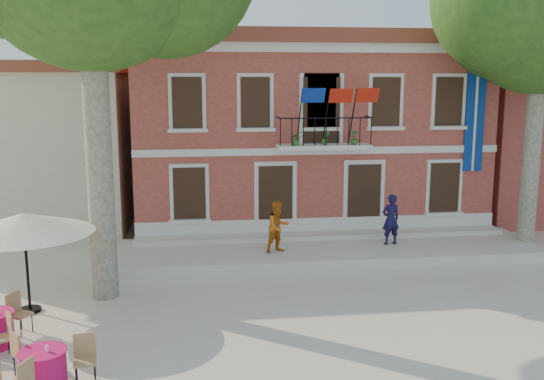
{
  "coord_description": "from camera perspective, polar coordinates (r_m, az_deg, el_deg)",
  "views": [
    {
      "loc": [
        -2.36,
        -14.74,
        5.75
      ],
      "look_at": [
        -0.04,
        3.5,
        2.4
      ],
      "focal_mm": 40.0,
      "sensor_mm": 36.0,
      "label": 1
    }
  ],
  "objects": [
    {
      "name": "plane_tree_east",
      "position": [
        22.19,
        24.13,
        15.09
      ],
      "size": [
        5.46,
        5.46,
        10.73
      ],
      "color": "#A59E84",
      "rests_on": "ground"
    },
    {
      "name": "pedestrian_orange",
      "position": [
        19.37,
        0.58,
        -3.48
      ],
      "size": [
        1.0,
        0.92,
        1.66
      ],
      "primitive_type": "imported",
      "rotation": [
        0.0,
        0.0,
        0.46
      ],
      "color": "orange",
      "rests_on": "terrace"
    },
    {
      "name": "terrace",
      "position": [
        20.42,
        5.4,
        -5.65
      ],
      "size": [
        14.0,
        3.4,
        0.3
      ],
      "primitive_type": "cube",
      "color": "silver",
      "rests_on": "ground"
    },
    {
      "name": "cafe_table_1",
      "position": [
        12.6,
        -20.71,
        -15.38
      ],
      "size": [
        1.74,
        1.85,
        0.95
      ],
      "color": "#E0155E",
      "rests_on": "ground"
    },
    {
      "name": "ground",
      "position": [
        16.0,
        1.76,
        -10.75
      ],
      "size": [
        90.0,
        90.0,
        0.0
      ],
      "primitive_type": "plane",
      "color": "beige",
      "rests_on": "ground"
    },
    {
      "name": "pedestrian_navy",
      "position": [
        20.66,
        11.11,
        -2.73
      ],
      "size": [
        0.68,
        0.51,
        1.71
      ],
      "primitive_type": "imported",
      "rotation": [
        0.0,
        0.0,
        3.31
      ],
      "color": "#141037",
      "rests_on": "terrace"
    },
    {
      "name": "neighbor_west",
      "position": [
        26.83,
        -22.71,
        4.11
      ],
      "size": [
        9.4,
        9.4,
        6.4
      ],
      "color": "beige",
      "rests_on": "ground"
    },
    {
      "name": "patio_umbrella",
      "position": [
        16.1,
        -22.33,
        -2.95
      ],
      "size": [
        3.4,
        3.4,
        2.53
      ],
      "color": "black",
      "rests_on": "ground"
    },
    {
      "name": "main_building",
      "position": [
        25.19,
        2.76,
        5.82
      ],
      "size": [
        13.5,
        9.59,
        7.5
      ],
      "color": "#BC5944",
      "rests_on": "ground"
    }
  ]
}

